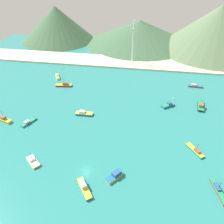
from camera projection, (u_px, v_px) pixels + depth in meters
The scene contains 20 objects.
ground at pixel (101, 124), 108.02m from camera, with size 260.00×280.00×0.50m.
fishing_boat_0 at pixel (58, 77), 149.63m from camera, with size 5.75×8.18×4.80m.
fishing_boat_1 at pixel (33, 161), 86.97m from camera, with size 7.71×7.15×5.62m.
fishing_boat_2 at pixel (168, 105), 120.31m from camera, with size 8.06×6.98×2.58m.
fishing_boat_3 at pixel (64, 85), 139.48m from camera, with size 10.95×4.24×5.55m.
fishing_boat_4 at pixel (28, 122), 108.02m from camera, with size 6.01×8.95×1.79m.
fishing_boat_5 at pixel (84, 187), 76.75m from camera, with size 7.78×9.26×2.68m.
fishing_boat_6 at pixel (195, 150), 91.89m from camera, with size 7.28×9.09×5.10m.
fishing_boat_7 at pixel (195, 86), 138.59m from camera, with size 9.44×2.55×2.09m.
fishing_boat_8 at pixel (218, 191), 75.99m from camera, with size 4.60×11.09×5.01m.
fishing_boat_9 at pixel (84, 113), 113.89m from camera, with size 9.34×3.27×2.34m.
fishing_boat_10 at pixel (201, 106), 119.46m from camera, with size 4.66×11.15×5.60m.
fishing_boat_11 at pixel (115, 176), 80.90m from camera, with size 6.95×7.67×2.60m.
fishing_boat_12 at pixel (5, 120), 108.91m from camera, with size 7.67×4.50×7.07m.
buoy_0 at pixel (173, 99), 127.11m from camera, with size 0.95×0.95×0.95m.
beach_strip at pixel (121, 62), 171.76m from camera, with size 247.00×23.93×1.20m, color beige.
hill_west at pixel (57, 24), 211.32m from camera, with size 73.91×73.91×32.45m.
hill_central at pixel (139, 32), 204.63m from camera, with size 104.62×104.62×22.10m.
hill_east at pixel (217, 29), 182.39m from camera, with size 99.64×99.64×38.98m.
radio_tower at pixel (133, 43), 159.87m from camera, with size 3.35×2.68×33.48m.
Camera 1 is at (18.98, -51.58, 68.49)m, focal length 33.62 mm.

